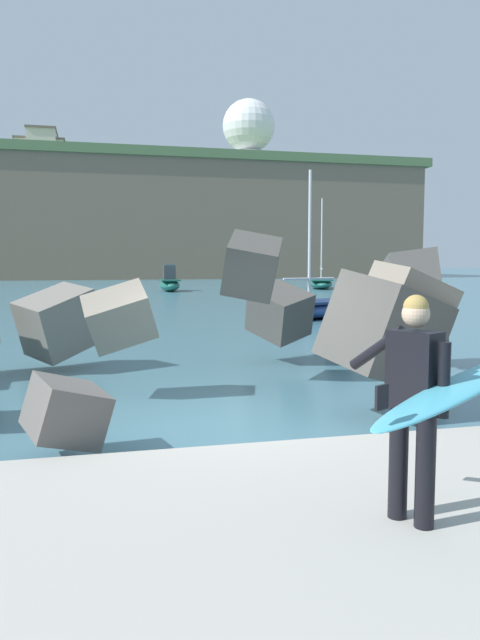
{
  "coord_description": "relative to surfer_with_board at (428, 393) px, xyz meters",
  "views": [
    {
      "loc": [
        -1.9,
        -8.21,
        2.26
      ],
      "look_at": [
        0.24,
        0.5,
        1.4
      ],
      "focal_mm": 34.05,
      "sensor_mm": 36.0,
      "label": 1
    }
  ],
  "objects": [
    {
      "name": "ground_plane",
      "position": [
        -0.55,
        4.19,
        -1.28
      ],
      "size": [
        400.0,
        400.0,
        0.0
      ],
      "primitive_type": "plane",
      "color": "#42707F"
    },
    {
      "name": "boat_mid_left",
      "position": [
        16.64,
        44.73,
        -0.8
      ],
      "size": [
        3.65,
        6.17,
        7.58
      ],
      "color": "#1E6656",
      "rests_on": "ground"
    },
    {
      "name": "radar_dome",
      "position": [
        22.37,
        91.31,
        21.68
      ],
      "size": [
        8.31,
        8.31,
        11.0
      ],
      "color": "silver",
      "rests_on": "headland_bluff"
    },
    {
      "name": "walkway_path",
      "position": [
        -0.55,
        0.19,
        -1.16
      ],
      "size": [
        48.0,
        4.4,
        0.24
      ],
      "primitive_type": "cube",
      "color": "#B2ADA3",
      "rests_on": "ground"
    },
    {
      "name": "breakwater_jetty",
      "position": [
        -1.56,
        6.45,
        -0.0
      ],
      "size": [
        30.05,
        7.96,
        2.9
      ],
      "color": "#605B56",
      "rests_on": "ground"
    },
    {
      "name": "surfer_with_board",
      "position": [
        0.0,
        0.0,
        0.0
      ],
      "size": [
        2.03,
        1.49,
        1.78
      ],
      "color": "black",
      "rests_on": "walkway_path"
    },
    {
      "name": "station_building_east",
      "position": [
        -10.02,
        101.52,
        18.22
      ],
      "size": [
        7.95,
        5.4,
        5.14
      ],
      "color": "beige",
      "rests_on": "headland_bluff"
    },
    {
      "name": "headland_bluff",
      "position": [
        -2.0,
        92.32,
        7.2
      ],
      "size": [
        93.66,
        35.94,
        16.91
      ],
      "color": "#756651",
      "rests_on": "ground"
    },
    {
      "name": "boat_near_right",
      "position": [
        6.28,
        18.87,
        -0.86
      ],
      "size": [
        4.7,
        3.34,
        5.85
      ],
      "color": "navy",
      "rests_on": "ground"
    },
    {
      "name": "boat_near_left",
      "position": [
        3.48,
        43.1,
        -0.62
      ],
      "size": [
        1.71,
        4.17,
        2.06
      ],
      "color": "#1E6656",
      "rests_on": "ground"
    },
    {
      "name": "station_building_west",
      "position": [
        -9.67,
        101.83,
        18.97
      ],
      "size": [
        4.7,
        8.21,
        6.64
      ],
      "color": "beige",
      "rests_on": "headland_bluff"
    }
  ]
}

